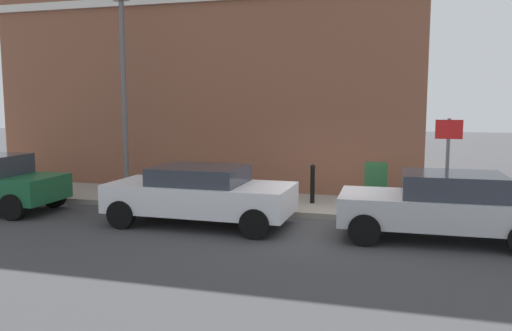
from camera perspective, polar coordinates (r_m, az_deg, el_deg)
name	(u,v)px	position (r m, az deg, el deg)	size (l,w,h in m)	color
ground	(335,227)	(11.90, 8.75, -6.77)	(80.00, 80.00, 0.00)	#38383A
sidewalk	(139,196)	(15.55, -12.80, -3.30)	(2.55, 30.00, 0.15)	gray
corner_building	(228,59)	(19.39, -3.10, 11.67)	(7.30, 13.77, 8.77)	brown
car_silver	(442,205)	(11.20, 19.91, -4.14)	(1.94, 4.05, 1.40)	#B7B7BC
car_white	(200,194)	(11.94, -6.18, -3.11)	(1.96, 4.24, 1.36)	silver
utility_cabinet	(376,187)	(13.44, 13.12, -2.30)	(0.46, 0.61, 1.15)	#1E4C28
bollard_near_cabinet	(313,182)	(13.71, 6.28, -1.88)	(0.14, 0.14, 1.04)	black
bollard_far_kerb	(238,185)	(13.17, -1.99, -2.21)	(0.14, 0.14, 1.04)	black
street_sign	(448,153)	(12.67, 20.48, 1.34)	(0.08, 0.60, 2.30)	#59595B
lamppost	(124,85)	(15.52, -14.44, 8.61)	(0.20, 0.44, 5.72)	#59595B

